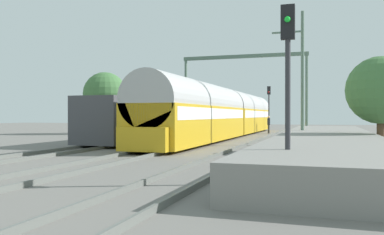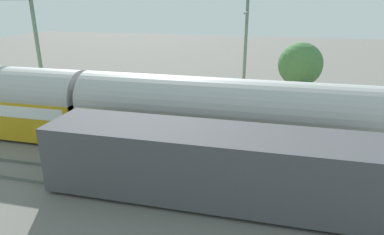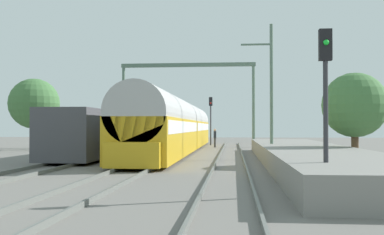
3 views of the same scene
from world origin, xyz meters
name	(u,v)px [view 3 (image 3 of 3)]	position (x,y,z in m)	size (l,w,h in m)	color
ground	(144,166)	(0.00, 0.00, 0.00)	(120.00, 120.00, 0.00)	slate
track_far_west	(61,164)	(-4.10, 0.00, 0.08)	(1.52, 60.00, 0.16)	#5E625D
track_west	(144,165)	(0.00, 0.00, 0.08)	(1.52, 60.00, 0.16)	#5E625D
track_east	(230,165)	(4.10, 0.00, 0.08)	(1.52, 60.00, 0.16)	#5E625D
platform	(306,155)	(7.92, 2.00, 0.45)	(4.40, 28.00, 0.90)	gray
passenger_train	(178,126)	(0.00, 13.63, 1.97)	(2.93, 32.85, 3.82)	gold
freight_car	(98,134)	(-4.10, 5.99, 1.47)	(2.80, 13.00, 2.70)	#47474C
person_crossing	(215,136)	(2.55, 20.69, 1.03)	(0.25, 0.41, 1.73)	#373737
railway_signal_near	(326,87)	(6.87, -8.52, 3.02)	(0.36, 0.30, 4.69)	#2D2D33
railway_signal_far	(211,114)	(1.92, 25.63, 3.17)	(0.36, 0.30, 4.96)	#2D2D33
catenary_gantry	(188,87)	(0.00, 20.96, 5.64)	(12.61, 0.28, 7.86)	#546E5E
catenary_pole_east_mid	(271,89)	(6.46, 5.70, 4.15)	(1.90, 0.20, 8.00)	#546E5E
tree_west_background	(34,104)	(-12.15, 14.87, 3.81)	(4.14, 4.14, 5.89)	#4C3826
tree_east_background	(355,105)	(10.33, 1.93, 2.99)	(3.26, 3.26, 4.63)	#4C3826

